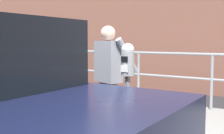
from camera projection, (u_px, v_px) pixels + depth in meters
name	position (u px, v px, depth m)	size (l,w,h in m)	color
sidewalk_curb	(187.00, 131.00, 4.73)	(36.00, 3.26, 0.14)	gray
parking_meter	(128.00, 72.00, 3.74)	(0.17, 0.18, 1.39)	slate
pedestrian_at_meter	(108.00, 74.00, 4.21)	(0.68, 0.44, 1.64)	slate
background_railing	(212.00, 70.00, 5.82)	(24.06, 0.06, 1.18)	gray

